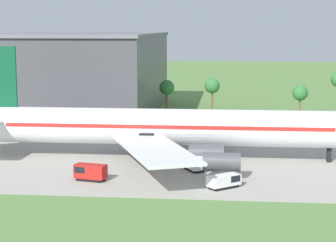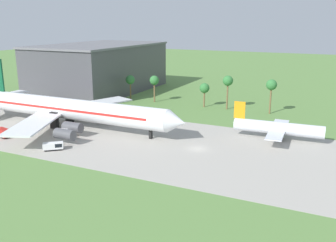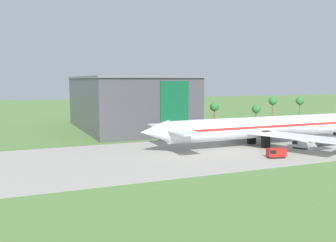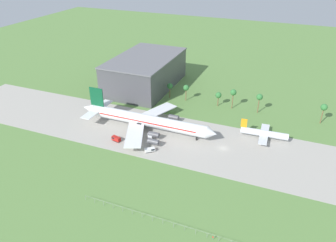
{
  "view_description": "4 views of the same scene",
  "coord_description": "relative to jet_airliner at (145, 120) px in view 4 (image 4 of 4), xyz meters",
  "views": [
    {
      "loc": [
        -30.75,
        -98.22,
        22.18
      ],
      "look_at": [
        -40.92,
        2.37,
        6.47
      ],
      "focal_mm": 65.0,
      "sensor_mm": 36.0,
      "label": 1
    },
    {
      "loc": [
        30.87,
        -81.75,
        30.52
      ],
      "look_at": [
        -9.02,
        2.37,
        5.47
      ],
      "focal_mm": 40.0,
      "sensor_mm": 36.0,
      "label": 2
    },
    {
      "loc": [
        -110.59,
        -86.68,
        19.08
      ],
      "look_at": [
        -72.81,
        2.37,
        8.52
      ],
      "focal_mm": 40.0,
      "sensor_mm": 36.0,
      "label": 3
    },
    {
      "loc": [
        25.15,
        -131.24,
        86.49
      ],
      "look_at": [
        -30.61,
        5.0,
        6.0
      ],
      "focal_mm": 35.0,
      "sensor_mm": 36.0,
      "label": 4
    }
  ],
  "objects": [
    {
      "name": "ground_plane",
      "position": [
        42.2,
        -2.37,
        -5.42
      ],
      "size": [
        600.0,
        600.0,
        0.0
      ],
      "primitive_type": "plane",
      "color": "#5B8442"
    },
    {
      "name": "regional_aircraft",
      "position": [
        58.64,
        13.7,
        -2.31
      ],
      "size": [
        23.42,
        20.9,
        9.45
      ],
      "color": "silver",
      "rests_on": "ground_plane"
    },
    {
      "name": "terminal_building",
      "position": [
        -25.46,
        53.15,
        4.89
      ],
      "size": [
        36.72,
        61.2,
        20.6
      ],
      "color": "#47474C",
      "rests_on": "ground_plane"
    },
    {
      "name": "perimeter_fence",
      "position": [
        42.2,
        -57.37,
        -3.97
      ],
      "size": [
        80.1,
        0.1,
        2.1
      ],
      "color": "gray",
      "rests_on": "ground_plane"
    },
    {
      "name": "taxiway_strip",
      "position": [
        42.2,
        -2.37,
        -5.41
      ],
      "size": [
        320.0,
        44.0,
        0.02
      ],
      "color": "#A8A399",
      "rests_on": "ground_plane"
    },
    {
      "name": "no_stopping_sign",
      "position": [
        52.27,
        -57.68,
        -4.37
      ],
      "size": [
        0.44,
        0.08,
        1.68
      ],
      "color": "gray",
      "rests_on": "ground_plane"
    },
    {
      "name": "catering_van",
      "position": [
        11.06,
        -18.16,
        -4.4
      ],
      "size": [
        4.94,
        4.58,
        1.85
      ],
      "color": "black",
      "rests_on": "ground_plane"
    },
    {
      "name": "baggage_tug",
      "position": [
        6.11,
        -8.19,
        -4.11
      ],
      "size": [
        3.84,
        4.66,
        2.43
      ],
      "color": "black",
      "rests_on": "ground_plane"
    },
    {
      "name": "jet_airliner",
      "position": [
        0.0,
        0.0,
        0.0
      ],
      "size": [
        76.31,
        52.15,
        18.91
      ],
      "color": "white",
      "rests_on": "ground_plane"
    },
    {
      "name": "palm_tree_row",
      "position": [
        46.65,
        41.93,
        3.05
      ],
      "size": [
        128.05,
        3.6,
        12.04
      ],
      "color": "brown",
      "rests_on": "ground_plane"
    },
    {
      "name": "fuel_truck",
      "position": [
        -8.58,
        -16.02,
        -4.12
      ],
      "size": [
        4.93,
        3.02,
        2.4
      ],
      "color": "black",
      "rests_on": "ground_plane"
    }
  ]
}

